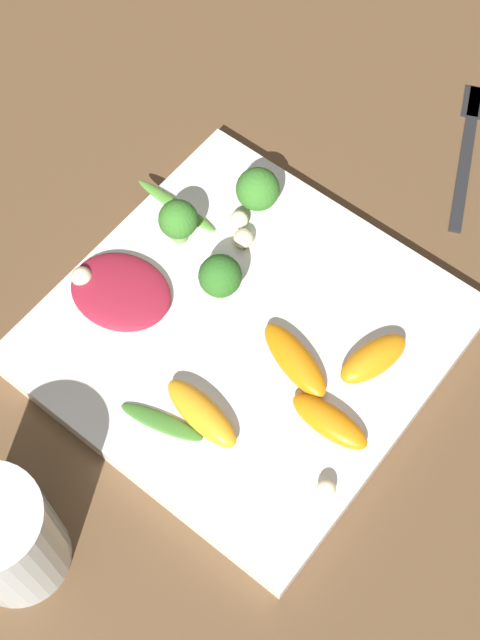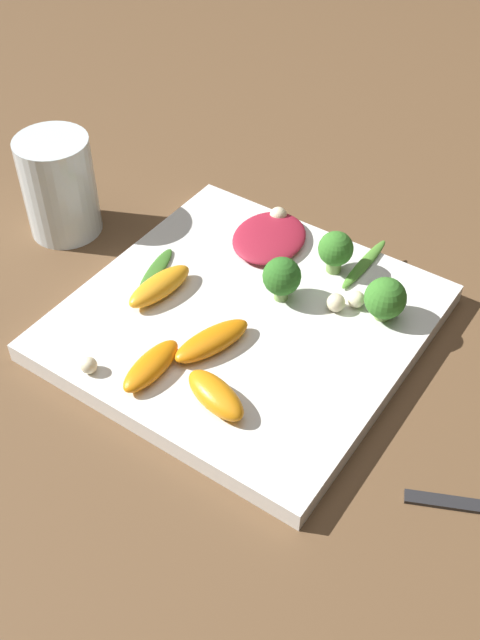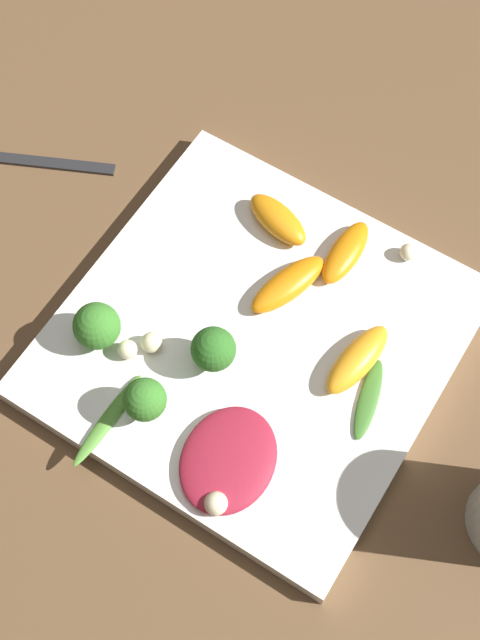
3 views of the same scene
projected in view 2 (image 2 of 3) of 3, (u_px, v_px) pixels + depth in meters
ground_plane at (245, 329)px, 0.69m from camera, size 2.40×2.40×0.00m
plate at (245, 322)px, 0.69m from camera, size 0.30×0.30×0.02m
drinking_glass at (59, 186)px, 0.77m from camera, size 0.08×0.08×0.11m
radicchio_leaf_0 at (269, 237)px, 0.75m from camera, size 0.10×0.08×0.01m
orange_segment_0 at (151, 366)px, 0.63m from camera, size 0.07×0.03×0.02m
orange_segment_1 at (216, 395)px, 0.60m from camera, size 0.04×0.07×0.02m
orange_segment_2 at (160, 286)px, 0.69m from camera, size 0.08×0.04×0.02m
orange_segment_3 at (216, 343)px, 0.64m from camera, size 0.08×0.05×0.02m
broccoli_floret_0 at (282, 277)px, 0.68m from camera, size 0.04×0.04×0.04m
broccoli_floret_1 at (336, 250)px, 0.71m from camera, size 0.03×0.03×0.04m
broccoli_floret_2 at (385, 299)px, 0.66m from camera, size 0.04×0.04×0.04m
arugula_sprig_0 at (364, 264)px, 0.73m from camera, size 0.09×0.01×0.01m
arugula_sprig_1 at (156, 270)px, 0.72m from camera, size 0.07×0.03×0.00m
macadamia_nut_0 at (278, 215)px, 0.77m from camera, size 0.02×0.02×0.02m
macadamia_nut_1 at (336, 303)px, 0.68m from camera, size 0.02×0.02×0.02m
macadamia_nut_2 at (89, 365)px, 0.63m from camera, size 0.01×0.01×0.01m
macadamia_nut_3 at (356, 299)px, 0.68m from camera, size 0.02×0.02×0.02m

